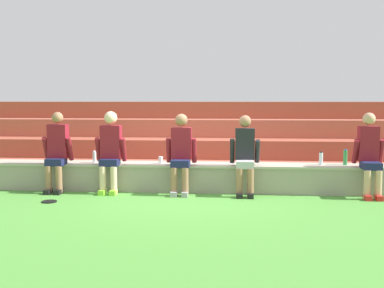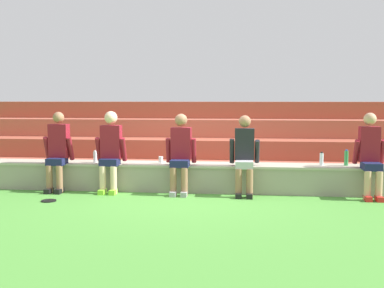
{
  "view_description": "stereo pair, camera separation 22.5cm",
  "coord_description": "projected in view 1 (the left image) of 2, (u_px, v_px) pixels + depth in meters",
  "views": [
    {
      "loc": [
        0.86,
        -8.11,
        1.62
      ],
      "look_at": [
        0.13,
        0.29,
        0.83
      ],
      "focal_mm": 45.17,
      "sensor_mm": 36.0,
      "label": 1
    },
    {
      "loc": [
        1.09,
        -8.09,
        1.62
      ],
      "look_at": [
        0.13,
        0.29,
        0.83
      ],
      "focal_mm": 45.17,
      "sensor_mm": 36.0,
      "label": 2
    }
  ],
  "objects": [
    {
      "name": "plastic_cup_right_end",
      "position": [
        161.0,
        160.0,
        8.51
      ],
      "size": [
        0.08,
        0.08,
        0.12
      ],
      "primitive_type": "cylinder",
      "color": "white",
      "rests_on": "stone_seating_wall"
    },
    {
      "name": "person_far_left",
      "position": [
        57.0,
        150.0,
        8.37
      ],
      "size": [
        0.51,
        0.5,
        1.39
      ],
      "color": "#996B4C",
      "rests_on": "ground"
    },
    {
      "name": "ground_plane",
      "position": [
        183.0,
        193.0,
        8.27
      ],
      "size": [
        80.0,
        80.0,
        0.0
      ],
      "primitive_type": "plane",
      "color": "#4C9338"
    },
    {
      "name": "brick_bleachers",
      "position": [
        195.0,
        145.0,
        10.87
      ],
      "size": [
        10.06,
        2.98,
        1.55
      ],
      "color": "#A9523E",
      "rests_on": "ground"
    },
    {
      "name": "person_far_right",
      "position": [
        370.0,
        153.0,
        7.94
      ],
      "size": [
        0.5,
        0.6,
        1.39
      ],
      "color": "tan",
      "rests_on": "ground"
    },
    {
      "name": "water_bottle_center_gap",
      "position": [
        345.0,
        157.0,
        8.3
      ],
      "size": [
        0.07,
        0.07,
        0.27
      ],
      "color": "green",
      "rests_on": "stone_seating_wall"
    },
    {
      "name": "frisbee",
      "position": [
        49.0,
        202.0,
        7.57
      ],
      "size": [
        0.23,
        0.23,
        0.02
      ],
      "primitive_type": "cylinder",
      "color": "black",
      "rests_on": "ground"
    },
    {
      "name": "person_left_of_center",
      "position": [
        110.0,
        149.0,
        8.3
      ],
      "size": [
        0.53,
        0.49,
        1.4
      ],
      "color": "beige",
      "rests_on": "ground"
    },
    {
      "name": "person_center",
      "position": [
        181.0,
        151.0,
        8.2
      ],
      "size": [
        0.52,
        0.55,
        1.36
      ],
      "color": "#996B4C",
      "rests_on": "ground"
    },
    {
      "name": "stone_seating_wall",
      "position": [
        184.0,
        176.0,
        8.53
      ],
      "size": [
        7.43,
        0.62,
        0.48
      ],
      "color": "gray",
      "rests_on": "ground"
    },
    {
      "name": "water_bottle_near_right",
      "position": [
        94.0,
        157.0,
        8.58
      ],
      "size": [
        0.06,
        0.06,
        0.22
      ],
      "color": "silver",
      "rests_on": "stone_seating_wall"
    },
    {
      "name": "water_bottle_mid_left",
      "position": [
        321.0,
        159.0,
        8.3
      ],
      "size": [
        0.07,
        0.07,
        0.23
      ],
      "color": "silver",
      "rests_on": "stone_seating_wall"
    },
    {
      "name": "person_right_of_center",
      "position": [
        245.0,
        153.0,
        8.11
      ],
      "size": [
        0.51,
        0.6,
        1.34
      ],
      "color": "#996B4C",
      "rests_on": "ground"
    }
  ]
}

